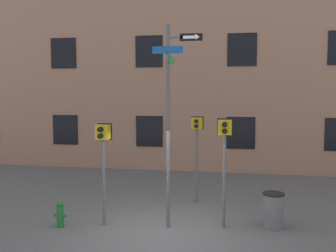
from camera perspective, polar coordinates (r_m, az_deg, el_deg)
name	(u,v)px	position (r m, az deg, el deg)	size (l,w,h in m)	color
ground_plane	(161,234)	(9.53, -1.01, -16.19)	(60.00, 60.00, 0.00)	#515154
building_facade	(196,10)	(16.96, 4.22, 17.18)	(24.00, 0.63, 14.04)	#936B56
street_sign_pole	(170,110)	(9.40, 0.37, 2.39)	(1.24, 1.02, 5.15)	#4C4C51
pedestrian_signal_left	(103,146)	(9.78, -9.87, -2.98)	(0.39, 0.40, 2.67)	#4C4C51
pedestrian_signal_right	(225,143)	(9.51, 8.63, -2.53)	(0.40, 0.40, 2.81)	#4C4C51
pedestrian_signal_across	(197,136)	(11.66, 4.41, -1.52)	(0.39, 0.40, 2.72)	#4C4C51
fire_hydrant	(60,214)	(10.28, -16.12, -12.82)	(0.34, 0.18, 0.68)	#196028
trash_bin	(273,210)	(10.16, 15.75, -12.28)	(0.55, 0.55, 0.91)	#59595B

